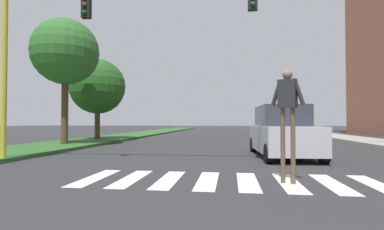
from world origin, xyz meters
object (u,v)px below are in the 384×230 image
at_px(tree_mid, 65,52).
at_px(tree_far, 98,87).
at_px(traffic_light_gantry, 87,28).
at_px(sedan_midblock, 264,127).
at_px(suv_crossing, 282,132).
at_px(pedestrian_performer, 288,107).

relative_size(tree_mid, tree_far, 1.22).
relative_size(traffic_light_gantry, sedan_midblock, 2.25).
bearing_deg(suv_crossing, pedestrian_performer, -98.20).
distance_m(tree_far, suv_crossing, 13.93).
height_order(tree_mid, traffic_light_gantry, tree_mid).
bearing_deg(suv_crossing, sedan_midblock, 85.83).
xyz_separation_m(tree_far, suv_crossing, (11.17, -7.83, -2.86)).
distance_m(tree_mid, suv_crossing, 12.14).
bearing_deg(traffic_light_gantry, pedestrian_performer, -21.43).
relative_size(tree_far, pedestrian_performer, 2.24).
relative_size(traffic_light_gantry, suv_crossing, 2.07).
height_order(tree_mid, tree_far, tree_mid).
bearing_deg(sedan_midblock, suv_crossing, -94.17).
distance_m(tree_far, sedan_midblock, 16.68).
distance_m(tree_far, pedestrian_performer, 16.73).
bearing_deg(tree_far, pedestrian_performer, -51.04).
relative_size(tree_mid, pedestrian_performer, 2.74).
distance_m(tree_mid, pedestrian_performer, 13.62).
height_order(traffic_light_gantry, pedestrian_performer, traffic_light_gantry).
height_order(tree_mid, pedestrian_performer, tree_mid).
height_order(tree_mid, suv_crossing, tree_mid).
relative_size(tree_far, sedan_midblock, 1.29).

